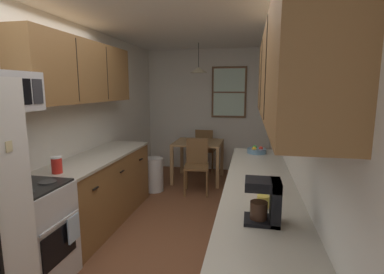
{
  "coord_description": "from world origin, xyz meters",
  "views": [
    {
      "loc": [
        0.89,
        -2.54,
        1.74
      ],
      "look_at": [
        0.11,
        1.32,
        1.08
      ],
      "focal_mm": 27.22,
      "sensor_mm": 36.0,
      "label": 1
    }
  ],
  "objects_px": {
    "storage_canister": "(57,165)",
    "mug_spare": "(256,183)",
    "microwave_over_range": "(0,92)",
    "dining_table": "(198,148)",
    "coffee_maker": "(267,200)",
    "fruit_bowl": "(257,150)",
    "dining_chair_far": "(205,148)",
    "trash_bin": "(154,174)",
    "stove_range": "(27,236)",
    "mug_by_coffeemaker": "(263,202)",
    "dining_chair_near": "(197,163)"
  },
  "relations": [
    {
      "from": "coffee_maker",
      "to": "fruit_bowl",
      "type": "distance_m",
      "value": 2.05
    },
    {
      "from": "dining_chair_near",
      "to": "storage_canister",
      "type": "height_order",
      "value": "storage_canister"
    },
    {
      "from": "microwave_over_range",
      "to": "dining_table",
      "type": "relative_size",
      "value": 0.64
    },
    {
      "from": "dining_table",
      "to": "dining_chair_far",
      "type": "relative_size",
      "value": 0.98
    },
    {
      "from": "stove_range",
      "to": "dining_chair_near",
      "type": "bearing_deg",
      "value": 68.98
    },
    {
      "from": "mug_by_coffeemaker",
      "to": "stove_range",
      "type": "bearing_deg",
      "value": -179.91
    },
    {
      "from": "mug_by_coffeemaker",
      "to": "storage_canister",
      "type": "bearing_deg",
      "value": 166.74
    },
    {
      "from": "stove_range",
      "to": "mug_by_coffeemaker",
      "type": "distance_m",
      "value": 2.05
    },
    {
      "from": "mug_spare",
      "to": "storage_canister",
      "type": "bearing_deg",
      "value": 177.08
    },
    {
      "from": "trash_bin",
      "to": "mug_by_coffeemaker",
      "type": "height_order",
      "value": "mug_by_coffeemaker"
    },
    {
      "from": "fruit_bowl",
      "to": "mug_spare",
      "type": "bearing_deg",
      "value": -91.12
    },
    {
      "from": "dining_table",
      "to": "coffee_maker",
      "type": "distance_m",
      "value": 3.71
    },
    {
      "from": "microwave_over_range",
      "to": "dining_chair_near",
      "type": "distance_m",
      "value": 3.13
    },
    {
      "from": "stove_range",
      "to": "fruit_bowl",
      "type": "distance_m",
      "value": 2.72
    },
    {
      "from": "trash_bin",
      "to": "mug_by_coffeemaker",
      "type": "distance_m",
      "value": 3.13
    },
    {
      "from": "fruit_bowl",
      "to": "dining_table",
      "type": "bearing_deg",
      "value": 125.21
    },
    {
      "from": "microwave_over_range",
      "to": "trash_bin",
      "type": "relative_size",
      "value": 0.99
    },
    {
      "from": "storage_canister",
      "to": "mug_spare",
      "type": "height_order",
      "value": "storage_canister"
    },
    {
      "from": "dining_chair_far",
      "to": "fruit_bowl",
      "type": "height_order",
      "value": "fruit_bowl"
    },
    {
      "from": "dining_table",
      "to": "trash_bin",
      "type": "bearing_deg",
      "value": -131.16
    },
    {
      "from": "stove_range",
      "to": "mug_spare",
      "type": "relative_size",
      "value": 9.03
    },
    {
      "from": "trash_bin",
      "to": "mug_by_coffeemaker",
      "type": "xyz_separation_m",
      "value": [
        1.7,
        -2.55,
        0.66
      ]
    },
    {
      "from": "trash_bin",
      "to": "storage_canister",
      "type": "distance_m",
      "value": 2.21
    },
    {
      "from": "dining_chair_near",
      "to": "stove_range",
      "type": "bearing_deg",
      "value": -111.02
    },
    {
      "from": "dining_table",
      "to": "coffee_maker",
      "type": "relative_size",
      "value": 3.16
    },
    {
      "from": "trash_bin",
      "to": "storage_canister",
      "type": "bearing_deg",
      "value": -98.21
    },
    {
      "from": "dining_chair_far",
      "to": "trash_bin",
      "type": "relative_size",
      "value": 1.57
    },
    {
      "from": "dining_chair_near",
      "to": "mug_spare",
      "type": "xyz_separation_m",
      "value": [
        0.93,
        -2.28,
        0.45
      ]
    },
    {
      "from": "stove_range",
      "to": "trash_bin",
      "type": "xyz_separation_m",
      "value": [
        0.29,
        2.55,
        -0.19
      ]
    },
    {
      "from": "microwave_over_range",
      "to": "coffee_maker",
      "type": "xyz_separation_m",
      "value": [
        2.12,
        -0.24,
        -0.67
      ]
    },
    {
      "from": "dining_chair_far",
      "to": "storage_canister",
      "type": "height_order",
      "value": "storage_canister"
    },
    {
      "from": "stove_range",
      "to": "mug_spare",
      "type": "xyz_separation_m",
      "value": [
        1.95,
        0.37,
        0.48
      ]
    },
    {
      "from": "dining_chair_far",
      "to": "storage_canister",
      "type": "xyz_separation_m",
      "value": [
        -0.97,
        -3.44,
        0.49
      ]
    },
    {
      "from": "dining_chair_far",
      "to": "coffee_maker",
      "type": "distance_m",
      "value": 4.32
    },
    {
      "from": "microwave_over_range",
      "to": "dining_table",
      "type": "bearing_deg",
      "value": 72.3
    },
    {
      "from": "dining_chair_far",
      "to": "dining_table",
      "type": "bearing_deg",
      "value": -93.11
    },
    {
      "from": "dining_chair_near",
      "to": "trash_bin",
      "type": "xyz_separation_m",
      "value": [
        -0.73,
        -0.1,
        -0.21
      ]
    },
    {
      "from": "dining_chair_far",
      "to": "mug_by_coffeemaker",
      "type": "distance_m",
      "value": 4.07
    },
    {
      "from": "stove_range",
      "to": "coffee_maker",
      "type": "bearing_deg",
      "value": -6.82
    },
    {
      "from": "fruit_bowl",
      "to": "microwave_over_range",
      "type": "bearing_deg",
      "value": -139.17
    },
    {
      "from": "microwave_over_range",
      "to": "dining_table",
      "type": "distance_m",
      "value": 3.62
    },
    {
      "from": "dining_table",
      "to": "storage_canister",
      "type": "distance_m",
      "value": 2.99
    },
    {
      "from": "storage_canister",
      "to": "trash_bin",
      "type": "bearing_deg",
      "value": 81.79
    },
    {
      "from": "dining_chair_near",
      "to": "mug_by_coffeemaker",
      "type": "distance_m",
      "value": 2.86
    },
    {
      "from": "dining_table",
      "to": "mug_by_coffeemaker",
      "type": "xyz_separation_m",
      "value": [
        1.06,
        -3.28,
        0.31
      ]
    },
    {
      "from": "stove_range",
      "to": "coffee_maker",
      "type": "height_order",
      "value": "coffee_maker"
    },
    {
      "from": "coffee_maker",
      "to": "mug_by_coffeemaker",
      "type": "bearing_deg",
      "value": 91.87
    },
    {
      "from": "trash_bin",
      "to": "microwave_over_range",
      "type": "bearing_deg",
      "value": -99.08
    },
    {
      "from": "trash_bin",
      "to": "stove_range",
      "type": "bearing_deg",
      "value": -96.58
    },
    {
      "from": "fruit_bowl",
      "to": "dining_chair_near",
      "type": "bearing_deg",
      "value": 138.47
    }
  ]
}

